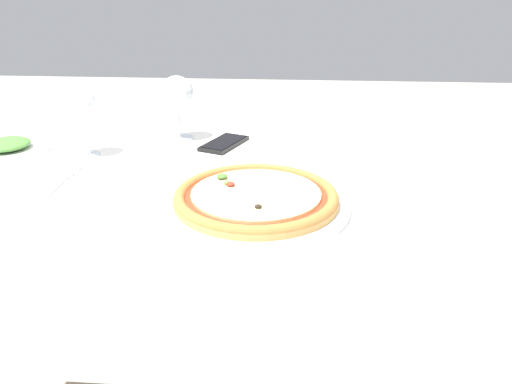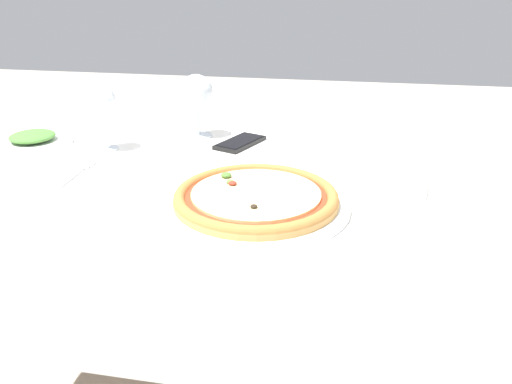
% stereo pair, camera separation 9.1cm
% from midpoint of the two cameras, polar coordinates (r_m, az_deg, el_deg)
% --- Properties ---
extents(dining_table, '(1.25, 1.01, 0.72)m').
position_cam_midpoint_polar(dining_table, '(1.05, -12.96, -4.12)').
color(dining_table, '#997047').
rests_on(dining_table, ground_plane).
extents(pizza_plate, '(0.35, 0.35, 0.04)m').
position_cam_midpoint_polar(pizza_plate, '(0.92, -2.85, -0.82)').
color(pizza_plate, white).
rests_on(pizza_plate, dining_table).
extents(fork, '(0.03, 0.17, 0.00)m').
position_cam_midpoint_polar(fork, '(1.13, -23.46, 1.24)').
color(fork, silver).
rests_on(fork, dining_table).
extents(wine_glass_far_left, '(0.09, 0.09, 0.16)m').
position_cam_midpoint_polar(wine_glass_far_left, '(1.31, -11.05, 10.87)').
color(wine_glass_far_left, silver).
rests_on(wine_glass_far_left, dining_table).
extents(wine_glass_far_right, '(0.07, 0.07, 0.16)m').
position_cam_midpoint_polar(wine_glass_far_right, '(1.24, -21.53, 9.04)').
color(wine_glass_far_right, silver).
rests_on(wine_glass_far_right, dining_table).
extents(cell_phone, '(0.12, 0.16, 0.01)m').
position_cam_midpoint_polar(cell_phone, '(1.27, -5.73, 5.53)').
color(cell_phone, black).
rests_on(cell_phone, dining_table).
extents(side_plate, '(0.19, 0.19, 0.03)m').
position_cam_midpoint_polar(side_plate, '(1.37, -28.35, 4.44)').
color(side_plate, white).
rests_on(side_plate, dining_table).
extents(napkin_folded, '(0.16, 0.13, 0.01)m').
position_cam_midpoint_polar(napkin_folded, '(1.07, 11.53, 1.72)').
color(napkin_folded, silver).
rests_on(napkin_folded, dining_table).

